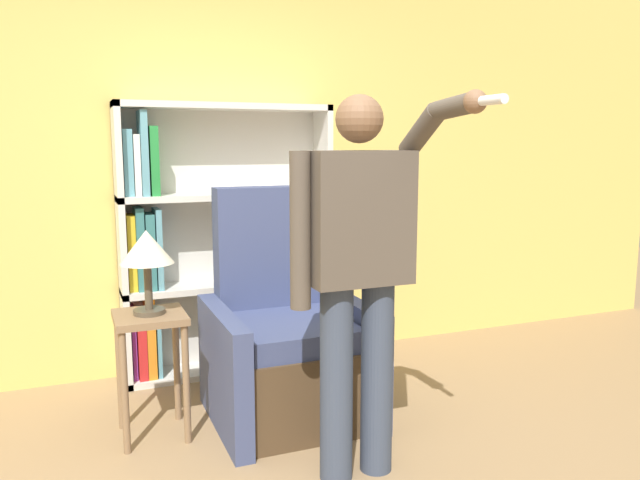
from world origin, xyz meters
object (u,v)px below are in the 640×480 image
(person_standing, at_px, (359,263))
(table_lamp, at_px, (147,251))
(bookcase, at_px, (206,242))
(side_table, at_px, (151,343))
(armchair, at_px, (285,347))

(person_standing, xyz_separation_m, table_lamp, (-0.82, 0.76, -0.02))
(bookcase, xyz_separation_m, person_standing, (0.36, -1.58, 0.12))
(side_table, distance_m, table_lamp, 0.48)
(armchair, height_order, person_standing, person_standing)
(armchair, xyz_separation_m, person_standing, (0.09, -0.77, 0.61))
(bookcase, bearing_deg, person_standing, -77.23)
(bookcase, height_order, person_standing, bookcase)
(person_standing, distance_m, table_lamp, 1.12)
(side_table, bearing_deg, person_standing, -42.71)
(person_standing, bearing_deg, bookcase, 102.77)
(side_table, xyz_separation_m, table_lamp, (0.00, 0.00, 0.48))
(side_table, height_order, table_lamp, table_lamp)
(person_standing, relative_size, side_table, 2.62)
(bookcase, bearing_deg, armchair, -71.60)
(bookcase, distance_m, person_standing, 1.62)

